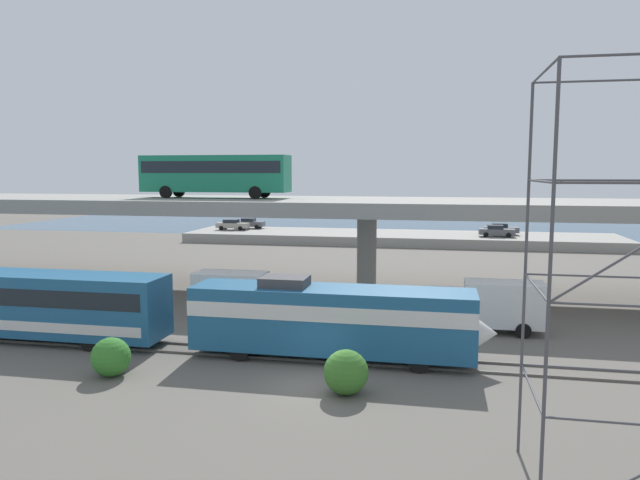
{
  "coord_description": "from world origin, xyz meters",
  "views": [
    {
      "loc": [
        5.48,
        -25.08,
        9.56
      ],
      "look_at": [
        -2.71,
        15.28,
        4.78
      ],
      "focal_mm": 33.35,
      "sensor_mm": 36.0,
      "label": 1
    }
  ],
  "objects_px": {
    "train_locomotive": "(345,317)",
    "parked_car_2": "(501,229)",
    "parked_car_3": "(250,223)",
    "transit_bus_on_overpass": "(215,172)",
    "scaffolding_tower": "(618,273)",
    "service_truck_east": "(488,305)",
    "parked_car_0": "(496,231)",
    "service_truck_west": "(244,294)",
    "parked_car_1": "(232,225)"
  },
  "relations": [
    {
      "from": "service_truck_west",
      "to": "scaffolding_tower",
      "type": "distance_m",
      "value": 25.55
    },
    {
      "from": "service_truck_east",
      "to": "parked_car_0",
      "type": "distance_m",
      "value": 42.46
    },
    {
      "from": "train_locomotive",
      "to": "service_truck_east",
      "type": "distance_m",
      "value": 10.3
    },
    {
      "from": "parked_car_3",
      "to": "service_truck_east",
      "type": "bearing_deg",
      "value": -57.06
    },
    {
      "from": "parked_car_0",
      "to": "parked_car_2",
      "type": "height_order",
      "value": "same"
    },
    {
      "from": "train_locomotive",
      "to": "parked_car_1",
      "type": "relative_size",
      "value": 3.35
    },
    {
      "from": "train_locomotive",
      "to": "scaffolding_tower",
      "type": "bearing_deg",
      "value": -49.1
    },
    {
      "from": "transit_bus_on_overpass",
      "to": "parked_car_0",
      "type": "xyz_separation_m",
      "value": [
        24.85,
        33.11,
        -7.48
      ]
    },
    {
      "from": "transit_bus_on_overpass",
      "to": "scaffolding_tower",
      "type": "height_order",
      "value": "scaffolding_tower"
    },
    {
      "from": "service_truck_east",
      "to": "scaffolding_tower",
      "type": "bearing_deg",
      "value": 96.47
    },
    {
      "from": "transit_bus_on_overpass",
      "to": "parked_car_2",
      "type": "xyz_separation_m",
      "value": [
        25.67,
        35.83,
        -7.48
      ]
    },
    {
      "from": "service_truck_west",
      "to": "parked_car_1",
      "type": "xyz_separation_m",
      "value": [
        -16.63,
        44.0,
        0.36
      ]
    },
    {
      "from": "service_truck_east",
      "to": "parked_car_0",
      "type": "xyz_separation_m",
      "value": [
        4.13,
        42.25,
        0.36
      ]
    },
    {
      "from": "parked_car_0",
      "to": "scaffolding_tower",
      "type": "bearing_deg",
      "value": -91.98
    },
    {
      "from": "scaffolding_tower",
      "to": "transit_bus_on_overpass",
      "type": "bearing_deg",
      "value": 129.94
    },
    {
      "from": "train_locomotive",
      "to": "service_truck_east",
      "type": "height_order",
      "value": "train_locomotive"
    },
    {
      "from": "parked_car_1",
      "to": "service_truck_east",
      "type": "bearing_deg",
      "value": -54.02
    },
    {
      "from": "service_truck_east",
      "to": "parked_car_1",
      "type": "bearing_deg",
      "value": -54.02
    },
    {
      "from": "transit_bus_on_overpass",
      "to": "service_truck_east",
      "type": "xyz_separation_m",
      "value": [
        20.72,
        -9.14,
        -7.84
      ]
    },
    {
      "from": "train_locomotive",
      "to": "service_truck_west",
      "type": "relative_size",
      "value": 2.26
    },
    {
      "from": "train_locomotive",
      "to": "parked_car_0",
      "type": "xyz_separation_m",
      "value": [
        11.68,
        49.23,
        -0.19
      ]
    },
    {
      "from": "scaffolding_tower",
      "to": "service_truck_west",
      "type": "bearing_deg",
      "value": 133.88
    },
    {
      "from": "train_locomotive",
      "to": "service_truck_east",
      "type": "xyz_separation_m",
      "value": [
        7.55,
        6.98,
        -0.56
      ]
    },
    {
      "from": "train_locomotive",
      "to": "parked_car_3",
      "type": "xyz_separation_m",
      "value": [
        -22.75,
        53.74,
        -0.2
      ]
    },
    {
      "from": "parked_car_1",
      "to": "parked_car_2",
      "type": "relative_size",
      "value": 1.04
    },
    {
      "from": "service_truck_east",
      "to": "parked_car_0",
      "type": "height_order",
      "value": "service_truck_east"
    },
    {
      "from": "parked_car_2",
      "to": "parked_car_3",
      "type": "relative_size",
      "value": 1.05
    },
    {
      "from": "train_locomotive",
      "to": "parked_car_2",
      "type": "height_order",
      "value": "train_locomotive"
    },
    {
      "from": "transit_bus_on_overpass",
      "to": "parked_car_3",
      "type": "distance_m",
      "value": 39.53
    },
    {
      "from": "parked_car_2",
      "to": "service_truck_east",
      "type": "bearing_deg",
      "value": -96.27
    },
    {
      "from": "parked_car_1",
      "to": "parked_car_0",
      "type": "bearing_deg",
      "value": -2.78
    },
    {
      "from": "parked_car_3",
      "to": "transit_bus_on_overpass",
      "type": "bearing_deg",
      "value": -75.72
    },
    {
      "from": "service_truck_west",
      "to": "parked_car_0",
      "type": "relative_size",
      "value": 1.53
    },
    {
      "from": "train_locomotive",
      "to": "transit_bus_on_overpass",
      "type": "xyz_separation_m",
      "value": [
        -13.18,
        16.12,
        7.28
      ]
    },
    {
      "from": "parked_car_1",
      "to": "parked_car_2",
      "type": "distance_m",
      "value": 36.91
    },
    {
      "from": "service_truck_west",
      "to": "transit_bus_on_overpass",
      "type": "bearing_deg",
      "value": 120.6
    },
    {
      "from": "service_truck_east",
      "to": "scaffolding_tower",
      "type": "distance_m",
      "value": 18.86
    },
    {
      "from": "service_truck_west",
      "to": "parked_car_0",
      "type": "height_order",
      "value": "service_truck_west"
    },
    {
      "from": "parked_car_3",
      "to": "scaffolding_tower",
      "type": "bearing_deg",
      "value": -63.48
    },
    {
      "from": "service_truck_west",
      "to": "parked_car_1",
      "type": "bearing_deg",
      "value": 110.71
    },
    {
      "from": "train_locomotive",
      "to": "service_truck_west",
      "type": "bearing_deg",
      "value": 138.06
    },
    {
      "from": "service_truck_east",
      "to": "parked_car_1",
      "type": "height_order",
      "value": "service_truck_east"
    },
    {
      "from": "parked_car_2",
      "to": "parked_car_1",
      "type": "bearing_deg",
      "value": -178.49
    },
    {
      "from": "parked_car_0",
      "to": "parked_car_3",
      "type": "distance_m",
      "value": 34.72
    },
    {
      "from": "parked_car_0",
      "to": "parked_car_1",
      "type": "height_order",
      "value": "same"
    },
    {
      "from": "scaffolding_tower",
      "to": "parked_car_2",
      "type": "distance_m",
      "value": 63.27
    },
    {
      "from": "transit_bus_on_overpass",
      "to": "scaffolding_tower",
      "type": "xyz_separation_m",
      "value": [
        22.77,
        -27.2,
        -2.79
      ]
    },
    {
      "from": "train_locomotive",
      "to": "service_truck_west",
      "type": "distance_m",
      "value": 10.46
    },
    {
      "from": "train_locomotive",
      "to": "parked_car_3",
      "type": "height_order",
      "value": "train_locomotive"
    },
    {
      "from": "transit_bus_on_overpass",
      "to": "parked_car_0",
      "type": "relative_size",
      "value": 2.7
    }
  ]
}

